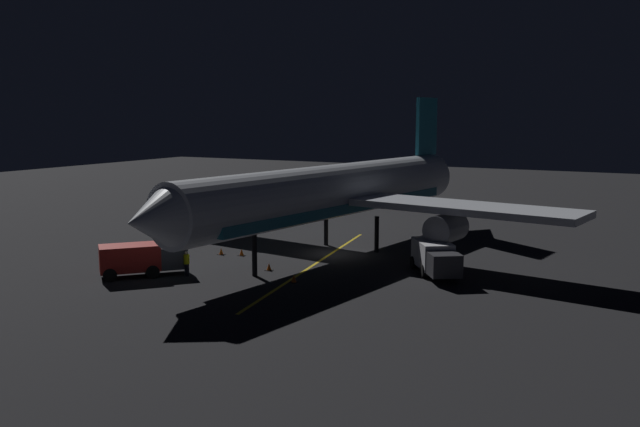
{
  "coord_description": "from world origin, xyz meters",
  "views": [
    {
      "loc": [
        -23.77,
        46.4,
        10.99
      ],
      "look_at": [
        0.0,
        2.0,
        3.5
      ],
      "focal_mm": 37.7,
      "sensor_mm": 36.0,
      "label": 1
    }
  ],
  "objects_px": {
    "baggage_truck": "(140,259)",
    "catering_truck": "(435,258)",
    "traffic_cone_near_left": "(269,267)",
    "traffic_cone_near_right": "(294,279)",
    "traffic_cone_under_wing": "(242,252)",
    "airliner": "(337,193)",
    "traffic_cone_far": "(221,252)",
    "ground_crew_worker": "(187,263)"
  },
  "relations": [
    {
      "from": "baggage_truck",
      "to": "catering_truck",
      "type": "xyz_separation_m",
      "value": [
        -17.66,
        -9.84,
        0.01
      ]
    },
    {
      "from": "traffic_cone_near_left",
      "to": "traffic_cone_near_right",
      "type": "bearing_deg",
      "value": 147.06
    },
    {
      "from": "traffic_cone_near_right",
      "to": "traffic_cone_under_wing",
      "type": "distance_m",
      "value": 9.54
    },
    {
      "from": "catering_truck",
      "to": "traffic_cone_near_right",
      "type": "relative_size",
      "value": 10.37
    },
    {
      "from": "baggage_truck",
      "to": "traffic_cone_near_right",
      "type": "relative_size",
      "value": 10.27
    },
    {
      "from": "airliner",
      "to": "traffic_cone_near_right",
      "type": "distance_m",
      "value": 11.06
    },
    {
      "from": "traffic_cone_near_right",
      "to": "traffic_cone_far",
      "type": "xyz_separation_m",
      "value": [
        9.51,
        -4.92,
        0.0
      ]
    },
    {
      "from": "catering_truck",
      "to": "traffic_cone_under_wing",
      "type": "distance_m",
      "value": 15.44
    },
    {
      "from": "airliner",
      "to": "catering_truck",
      "type": "distance_m",
      "value": 10.62
    },
    {
      "from": "ground_crew_worker",
      "to": "traffic_cone_near_right",
      "type": "xyz_separation_m",
      "value": [
        -7.35,
        -1.92,
        -0.64
      ]
    },
    {
      "from": "ground_crew_worker",
      "to": "traffic_cone_under_wing",
      "type": "distance_m",
      "value": 7.33
    },
    {
      "from": "catering_truck",
      "to": "traffic_cone_far",
      "type": "relative_size",
      "value": 10.37
    },
    {
      "from": "traffic_cone_near_left",
      "to": "ground_crew_worker",
      "type": "bearing_deg",
      "value": 44.79
    },
    {
      "from": "traffic_cone_near_right",
      "to": "traffic_cone_under_wing",
      "type": "xyz_separation_m",
      "value": [
        7.89,
        -5.37,
        0.0
      ]
    },
    {
      "from": "ground_crew_worker",
      "to": "catering_truck",
      "type": "bearing_deg",
      "value": -150.68
    },
    {
      "from": "airliner",
      "to": "traffic_cone_under_wing",
      "type": "distance_m",
      "value": 8.81
    },
    {
      "from": "catering_truck",
      "to": "traffic_cone_under_wing",
      "type": "xyz_separation_m",
      "value": [
        15.38,
        1.05,
        -0.92
      ]
    },
    {
      "from": "traffic_cone_near_left",
      "to": "traffic_cone_near_right",
      "type": "distance_m",
      "value": 3.91
    },
    {
      "from": "traffic_cone_under_wing",
      "to": "airliner",
      "type": "bearing_deg",
      "value": -143.03
    },
    {
      "from": "traffic_cone_near_left",
      "to": "traffic_cone_near_right",
      "type": "relative_size",
      "value": 1.0
    },
    {
      "from": "airliner",
      "to": "baggage_truck",
      "type": "relative_size",
      "value": 7.17
    },
    {
      "from": "airliner",
      "to": "traffic_cone_far",
      "type": "distance_m",
      "value": 10.21
    },
    {
      "from": "ground_crew_worker",
      "to": "traffic_cone_near_left",
      "type": "xyz_separation_m",
      "value": [
        -4.07,
        -4.04,
        -0.64
      ]
    },
    {
      "from": "ground_crew_worker",
      "to": "traffic_cone_under_wing",
      "type": "height_order",
      "value": "ground_crew_worker"
    },
    {
      "from": "catering_truck",
      "to": "traffic_cone_under_wing",
      "type": "relative_size",
      "value": 10.37
    },
    {
      "from": "catering_truck",
      "to": "baggage_truck",
      "type": "bearing_deg",
      "value": 29.11
    },
    {
      "from": "traffic_cone_near_left",
      "to": "traffic_cone_under_wing",
      "type": "xyz_separation_m",
      "value": [
        4.6,
        -3.24,
        0.0
      ]
    },
    {
      "from": "traffic_cone_near_left",
      "to": "traffic_cone_near_right",
      "type": "height_order",
      "value": "same"
    },
    {
      "from": "catering_truck",
      "to": "traffic_cone_near_left",
      "type": "xyz_separation_m",
      "value": [
        10.77,
        4.3,
        -0.92
      ]
    },
    {
      "from": "catering_truck",
      "to": "traffic_cone_far",
      "type": "height_order",
      "value": "catering_truck"
    },
    {
      "from": "traffic_cone_under_wing",
      "to": "ground_crew_worker",
      "type": "bearing_deg",
      "value": 94.17
    },
    {
      "from": "airliner",
      "to": "traffic_cone_under_wing",
      "type": "xyz_separation_m",
      "value": [
        6.03,
        4.54,
        -4.55
      ]
    },
    {
      "from": "baggage_truck",
      "to": "traffic_cone_far",
      "type": "distance_m",
      "value": 8.41
    },
    {
      "from": "ground_crew_worker",
      "to": "traffic_cone_near_right",
      "type": "height_order",
      "value": "ground_crew_worker"
    },
    {
      "from": "airliner",
      "to": "traffic_cone_far",
      "type": "xyz_separation_m",
      "value": [
        7.65,
        4.99,
        -4.55
      ]
    },
    {
      "from": "baggage_truck",
      "to": "airliner",
      "type": "bearing_deg",
      "value": -121.97
    },
    {
      "from": "ground_crew_worker",
      "to": "traffic_cone_near_left",
      "type": "distance_m",
      "value": 5.77
    },
    {
      "from": "traffic_cone_far",
      "to": "ground_crew_worker",
      "type": "bearing_deg",
      "value": 107.53
    },
    {
      "from": "baggage_truck",
      "to": "ground_crew_worker",
      "type": "bearing_deg",
      "value": -151.97
    },
    {
      "from": "airliner",
      "to": "traffic_cone_near_left",
      "type": "bearing_deg",
      "value": 79.63
    },
    {
      "from": "catering_truck",
      "to": "traffic_cone_far",
      "type": "bearing_deg",
      "value": 5.06
    },
    {
      "from": "airliner",
      "to": "traffic_cone_near_left",
      "type": "distance_m",
      "value": 9.13
    }
  ]
}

